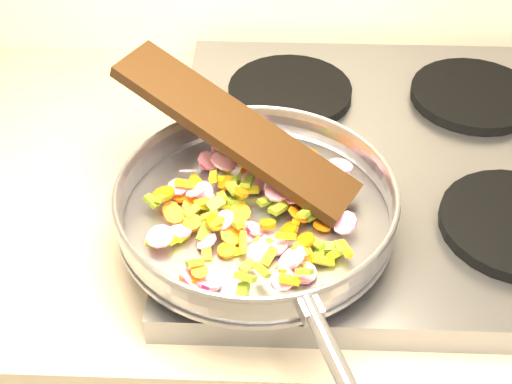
{
  "coord_description": "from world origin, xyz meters",
  "views": [
    {
      "loc": [
        -0.86,
        0.89,
        1.56
      ],
      "look_at": [
        -0.88,
        1.51,
        1.0
      ],
      "focal_mm": 50.0,
      "sensor_mm": 36.0,
      "label": 1
    }
  ],
  "objects": [
    {
      "name": "grate_fl",
      "position": [
        -0.84,
        1.52,
        0.95
      ],
      "size": [
        0.19,
        0.19,
        0.02
      ],
      "primitive_type": "cylinder",
      "color": "black",
      "rests_on": "cooktop"
    },
    {
      "name": "grate_bl",
      "position": [
        -0.84,
        1.81,
        0.95
      ],
      "size": [
        0.19,
        0.19,
        0.02
      ],
      "primitive_type": "cylinder",
      "color": "black",
      "rests_on": "cooktop"
    },
    {
      "name": "grate_br",
      "position": [
        -0.56,
        1.81,
        0.95
      ],
      "size": [
        0.19,
        0.19,
        0.02
      ],
      "primitive_type": "cylinder",
      "color": "black",
      "rests_on": "cooktop"
    },
    {
      "name": "cooktop",
      "position": [
        -0.7,
        1.67,
        0.92
      ],
      "size": [
        0.6,
        0.6,
        0.04
      ],
      "primitive_type": "cube",
      "color": "#939399",
      "rests_on": "counter_top"
    },
    {
      "name": "saute_pan",
      "position": [
        -0.88,
        1.51,
        0.98
      ],
      "size": [
        0.37,
        0.53,
        0.05
      ],
      "rotation": [
        0.0,
        0.0,
        0.35
      ],
      "color": "#9E9EA5",
      "rests_on": "grate_fl"
    },
    {
      "name": "vegetable_heap",
      "position": [
        -0.88,
        1.52,
        0.97
      ],
      "size": [
        0.26,
        0.29,
        0.04
      ],
      "color": "olive",
      "rests_on": "saute_pan"
    },
    {
      "name": "wooden_spatula",
      "position": [
        -0.91,
        1.59,
        1.03
      ],
      "size": [
        0.32,
        0.22,
        0.12
      ],
      "primitive_type": "cube",
      "rotation": [
        0.0,
        -0.33,
        2.65
      ],
      "color": "black",
      "rests_on": "saute_pan"
    }
  ]
}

